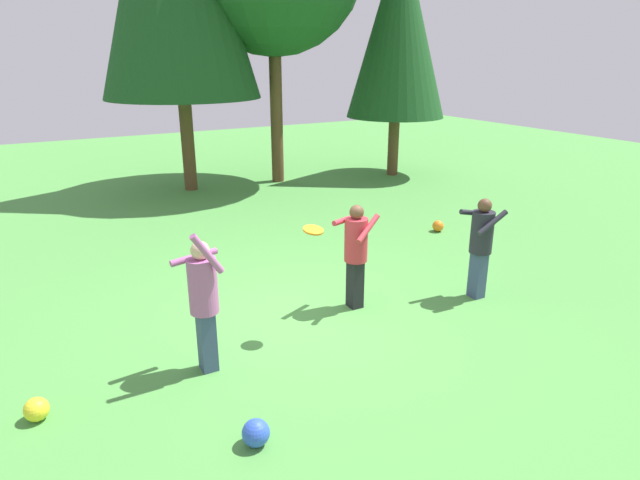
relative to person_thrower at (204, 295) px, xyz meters
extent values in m
plane|color=#4C9342|center=(1.70, 0.67, -0.98)|extent=(40.00, 40.00, 0.00)
cube|color=#38476B|center=(0.00, 0.00, -0.60)|extent=(0.19, 0.22, 0.77)
cylinder|color=#A85693|center=(0.00, 0.00, 0.12)|extent=(0.34, 0.34, 0.67)
sphere|color=beige|center=(0.00, 0.00, 0.56)|extent=(0.22, 0.22, 0.22)
cylinder|color=#A85693|center=(-0.02, 0.20, 0.41)|extent=(0.58, 0.14, 0.12)
cylinder|color=#A85693|center=(0.02, -0.20, 0.57)|extent=(0.38, 0.12, 0.52)
cube|color=black|center=(2.47, 0.57, -0.61)|extent=(0.19, 0.22, 0.75)
cylinder|color=#B72D38|center=(2.47, 0.57, 0.09)|extent=(0.34, 0.34, 0.65)
sphere|color=brown|center=(2.47, 0.57, 0.51)|extent=(0.21, 0.21, 0.21)
cylinder|color=#B72D38|center=(2.55, 0.39, 0.30)|extent=(0.51, 0.28, 0.33)
cylinder|color=#B72D38|center=(2.39, 0.75, 0.36)|extent=(0.54, 0.30, 0.11)
cube|color=#38476B|center=(4.33, -0.07, -0.61)|extent=(0.19, 0.22, 0.75)
cylinder|color=#23232D|center=(4.33, -0.07, 0.09)|extent=(0.34, 0.34, 0.65)
sphere|color=brown|center=(4.33, -0.07, 0.51)|extent=(0.21, 0.21, 0.21)
cylinder|color=#23232D|center=(4.32, -0.27, 0.30)|extent=(0.52, 0.12, 0.35)
cylinder|color=#23232D|center=(4.35, 0.13, 0.34)|extent=(0.56, 0.12, 0.18)
cylinder|color=orange|center=(1.54, 0.15, 0.51)|extent=(0.35, 0.34, 0.08)
sphere|color=orange|center=(6.01, 2.75, -0.86)|extent=(0.24, 0.24, 0.24)
sphere|color=yellow|center=(-1.88, -0.06, -0.85)|extent=(0.25, 0.25, 0.25)
sphere|color=blue|center=(-0.03, -1.53, -0.84)|extent=(0.28, 0.28, 0.28)
cylinder|color=brown|center=(5.08, 8.84, 1.28)|extent=(0.35, 0.35, 4.51)
cylinder|color=brown|center=(8.61, 7.90, 0.65)|extent=(0.33, 0.33, 3.27)
cone|color=#19471E|center=(8.61, 7.90, 3.43)|extent=(2.94, 2.94, 5.23)
cylinder|color=brown|center=(2.49, 9.08, 1.29)|extent=(0.35, 0.35, 4.54)
camera|label=1|loc=(-1.61, -5.62, 2.66)|focal=30.23mm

